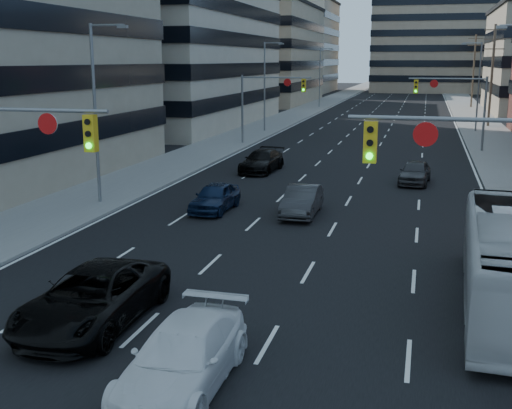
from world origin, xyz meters
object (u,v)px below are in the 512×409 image
object	(u,v)px
white_van	(183,357)
sedan_blue	(215,197)
transit_bus	(510,263)
black_pickup	(93,298)

from	to	relation	value
white_van	sedan_blue	bearing A→B (deg)	106.33
transit_bus	black_pickup	bearing A→B (deg)	-157.10
sedan_blue	white_van	bearing A→B (deg)	-72.24
white_van	transit_bus	distance (m)	10.29
black_pickup	white_van	xyz separation A→B (m)	(3.70, -2.66, -0.07)
transit_bus	white_van	bearing A→B (deg)	-135.50
sedan_blue	black_pickup	bearing A→B (deg)	-83.81
black_pickup	sedan_blue	bearing A→B (deg)	94.46
black_pickup	transit_bus	size ratio (longest dim) A/B	0.56
transit_bus	sedan_blue	size ratio (longest dim) A/B	2.53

